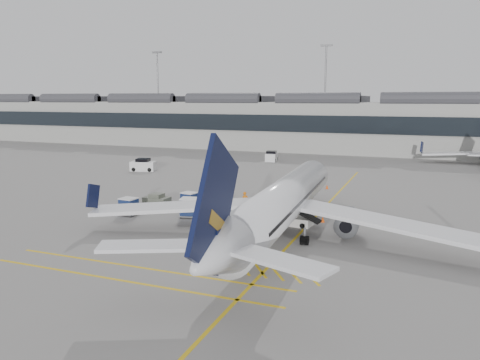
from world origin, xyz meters
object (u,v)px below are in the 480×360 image
at_px(airliner_main, 282,203).
at_px(pushback_tug, 157,201).
at_px(belt_loader, 288,218).
at_px(baggage_cart_a, 190,207).
at_px(ramp_agent_a, 245,201).
at_px(ramp_agent_b, 245,211).

xyz_separation_m(airliner_main, pushback_tug, (-15.86, 5.50, -2.26)).
height_order(airliner_main, pushback_tug, airliner_main).
distance_m(belt_loader, baggage_cart_a, 10.04).
distance_m(ramp_agent_a, ramp_agent_b, 3.59).
relative_size(ramp_agent_a, pushback_tug, 0.71).
distance_m(ramp_agent_a, pushback_tug, 9.79).
relative_size(belt_loader, pushback_tug, 1.87).
height_order(airliner_main, ramp_agent_b, airliner_main).
distance_m(airliner_main, ramp_agent_a, 10.21).
bearing_deg(ramp_agent_b, baggage_cart_a, 2.84).
bearing_deg(ramp_agent_a, pushback_tug, 163.91).
bearing_deg(belt_loader, airliner_main, -77.20).
height_order(airliner_main, baggage_cart_a, airliner_main).
relative_size(ramp_agent_a, ramp_agent_b, 1.26).
bearing_deg(ramp_agent_a, airliner_main, -80.16).
bearing_deg(baggage_cart_a, airliner_main, -28.04).
distance_m(airliner_main, belt_loader, 4.72).
bearing_deg(airliner_main, ramp_agent_b, 135.86).
xyz_separation_m(airliner_main, baggage_cart_a, (-10.47, 2.97, -1.89)).
xyz_separation_m(baggage_cart_a, ramp_agent_a, (4.13, 4.79, -0.05)).
relative_size(airliner_main, ramp_agent_a, 18.84).
height_order(ramp_agent_b, pushback_tug, ramp_agent_b).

